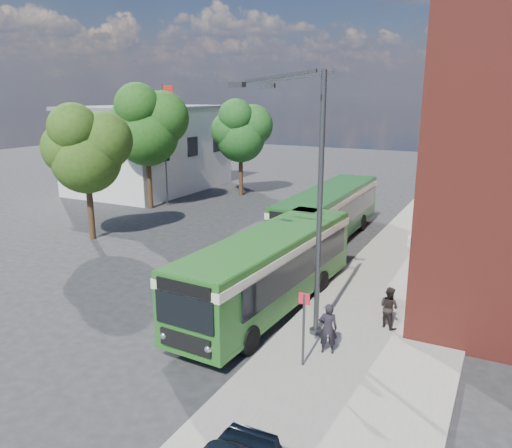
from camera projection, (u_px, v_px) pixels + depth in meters
The scene contains 14 objects.
ground at pixel (219, 292), 21.55m from camera, with size 120.00×120.00×0.00m, color #242427.
pavement at pixel (419, 261), 25.32m from camera, with size 6.00×48.00×0.15m, color gray.
kerb_line at pixel (360, 254), 26.68m from camera, with size 0.12×48.00×0.01m, color beige.
white_building at pixel (150, 148), 44.09m from camera, with size 9.40×13.40×7.30m.
flagpole at pixel (165, 141), 37.01m from camera, with size 0.95×0.10×9.00m.
street_lamp at pixel (309, 203), 16.48m from camera, with size 2.96×2.38×9.00m.
bus_stop_sign at pixel (304, 325), 15.08m from camera, with size 0.35×0.08×2.52m.
bus_front at pixel (269, 265), 19.40m from camera, with size 3.10×10.90×3.02m.
bus_rear at pixel (329, 210), 28.61m from camera, with size 2.72×11.99×3.02m.
pedestrian_a at pixel (328, 328), 15.97m from camera, with size 0.62×0.41×1.69m, color black.
pedestrian_b at pixel (389, 307), 17.74m from camera, with size 0.74×0.58×1.53m, color black.
tree_left at pixel (85, 148), 28.03m from camera, with size 4.65×4.42×7.85m.
tree_mid at pixel (147, 124), 35.78m from camera, with size 5.39×5.12×9.09m.
tree_right at pixel (241, 130), 40.83m from camera, with size 4.72×4.49×7.97m.
Camera 1 is at (10.64, -17.15, 8.25)m, focal length 35.00 mm.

